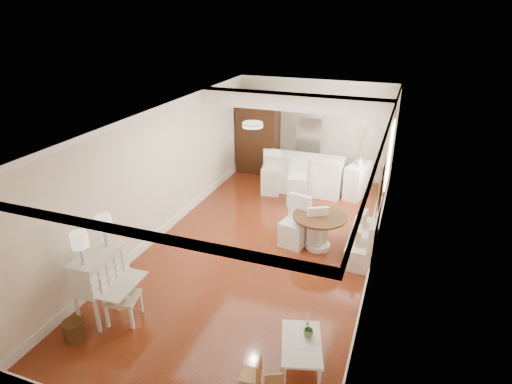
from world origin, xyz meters
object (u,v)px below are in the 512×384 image
Objects in this scene: gustavian_armchair at (122,297)px; slip_chair_near at (295,222)px; bar_stool_right at (297,182)px; pantry_cabinet at (258,135)px; kids_chair_b at (300,330)px; slip_chair_far at (315,223)px; breakfast_counter at (304,174)px; dining_table at (319,232)px; wicker_basket at (74,330)px; kids_chair_a at (250,375)px; sideboard at (358,180)px; bar_stool_left at (271,173)px; kids_table at (301,355)px; fridge at (321,150)px; secretary_bureau at (101,284)px.

slip_chair_near reaches higher than gustavian_armchair.
bar_stool_right is 2.58m from pantry_cabinet.
bar_stool_right is (-0.49, 1.99, 0.06)m from slip_chair_near.
kids_chair_b is at bearing -60.80° from slip_chair_near.
slip_chair_far is 2.70m from breakfast_counter.
slip_chair_near reaches higher than dining_table.
wicker_basket is 4.55m from slip_chair_near.
kids_chair_a is at bearing -90.46° from dining_table.
bar_stool_left is at bearing -150.16° from sideboard.
pantry_cabinet is at bearing 114.42° from kids_table.
fridge is (0.18, 1.81, 0.31)m from bar_stool_right.
gustavian_armchair is at bearing 28.42° from slip_chair_far.
slip_chair_far is at bearing -85.80° from sideboard.
pantry_cabinet is at bearing 179.10° from fridge.
gustavian_armchair is 0.81× the size of dining_table.
secretary_bureau is at bearing -130.92° from dining_table.
slip_chair_near reaches higher than kids_table.
sideboard is at bearing 85.33° from slip_chair_near.
secretary_bureau is at bearing -110.33° from bar_stool_left.
pantry_cabinet is at bearing -168.59° from kids_chair_a.
kids_chair_b is (-0.13, 0.45, 0.02)m from kids_table.
slip_chair_near is (-1.00, 3.22, 0.31)m from kids_table.
breakfast_counter is (-1.37, 5.52, 0.27)m from kids_chair_b.
sideboard is at bearing -128.15° from slip_chair_far.
pantry_cabinet is (0.17, 7.69, 1.00)m from wicker_basket.
secretary_bureau is at bearing -102.73° from sideboard.
dining_table is (2.42, 3.26, -0.07)m from gustavian_armchair.
gustavian_armchair is 6.82m from sideboard.
kids_table is 0.77× the size of bar_stool_left.
gustavian_armchair is at bearing -117.50° from bar_stool_right.
kids_table is 0.44× the size of breakfast_counter.
kids_chair_a is 0.51× the size of slip_chair_near.
kids_chair_b is at bearing -76.08° from breakfast_counter.
sideboard is (0.51, 2.78, -0.02)m from slip_chair_far.
gustavian_armchair is at bearing -92.93° from kids_chair_b.
gustavian_armchair is at bearing -102.86° from fridge.
sideboard is at bearing 168.69° from kids_chair_a.
kids_chair_b is at bearing -75.75° from sideboard.
kids_table is 0.96× the size of slip_chair_far.
bar_stool_left reaches higher than slip_chair_near.
bar_stool_left is at bearing 130.72° from slip_chair_near.
wicker_basket is 0.34× the size of kids_table.
bar_stool_right is (0.02, -0.76, 0.07)m from breakfast_counter.
sideboard is at bearing 60.28° from secretary_bureau.
sideboard reaches higher than kids_table.
sideboard is (0.41, 6.82, 0.17)m from kids_chair_a.
slip_chair_near is at bearing 51.90° from secretary_bureau.
pantry_cabinet is (-0.89, 1.45, 0.57)m from bar_stool_left.
bar_stool_right is 1.26× the size of sideboard.
slip_chair_near is 1.14× the size of sideboard.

